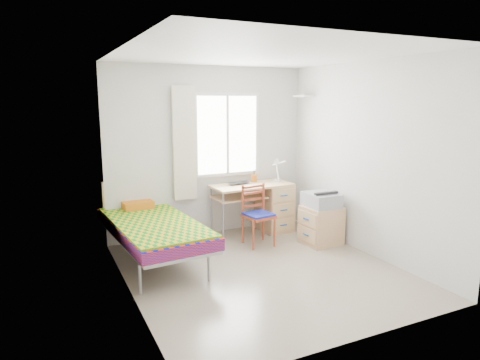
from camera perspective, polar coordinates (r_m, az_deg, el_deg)
name	(u,v)px	position (r m, az deg, el deg)	size (l,w,h in m)	color
floor	(262,270)	(5.45, 2.93, -11.94)	(3.50, 3.50, 0.00)	#BCAD93
ceiling	(264,54)	(5.05, 3.22, 16.41)	(3.50, 3.50, 0.00)	white
wall_back	(209,152)	(6.67, -4.15, 3.81)	(3.20, 3.20, 0.00)	silver
wall_left	(127,178)	(4.56, -14.89, 0.29)	(3.50, 3.50, 0.00)	silver
wall_right	(367,159)	(6.02, 16.60, 2.65)	(3.50, 3.50, 0.00)	silver
window	(227,135)	(6.73, -1.72, 6.04)	(1.10, 0.04, 1.30)	white
curtain	(184,143)	(6.44, -7.43, 4.85)	(0.35, 0.05, 1.70)	#F4E5C9
floating_shelf	(304,96)	(7.00, 8.49, 11.02)	(0.20, 0.32, 0.03)	white
bed	(152,226)	(5.82, -11.64, -6.01)	(1.15, 2.19, 0.92)	#95979D
desk	(270,205)	(6.91, 4.08, -3.31)	(1.28, 0.62, 0.79)	tan
chair	(257,211)	(6.24, 2.34, -4.15)	(0.43, 0.43, 0.88)	maroon
cabinet	(321,225)	(6.41, 10.76, -5.94)	(0.55, 0.49, 0.56)	tan
printer	(321,199)	(6.32, 10.79, -2.56)	(0.43, 0.50, 0.21)	#AFB2B8
laptop	(241,184)	(6.64, 0.11, -0.51)	(0.38, 0.24, 0.03)	black
pen_cup	(254,178)	(6.87, 1.87, 0.22)	(0.09, 0.09, 0.12)	orange
task_lamp	(278,167)	(6.77, 5.09, 1.72)	(0.23, 0.32, 0.41)	white
book	(243,198)	(6.61, 0.41, -2.47)	(0.17, 0.23, 0.02)	gray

